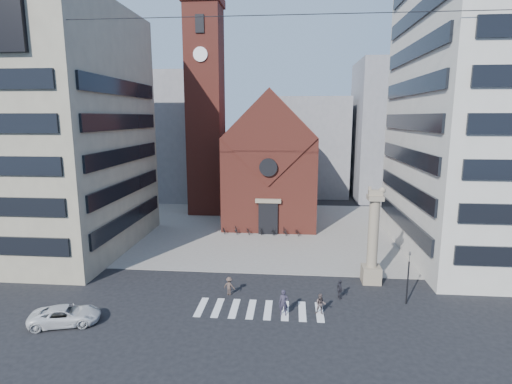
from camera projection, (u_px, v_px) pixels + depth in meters
ground at (256, 292)px, 33.52m from camera, size 120.00×120.00×0.00m
piazza at (269, 229)px, 52.11m from camera, size 46.00×30.00×0.05m
zebra_crossing at (260, 309)px, 30.53m from camera, size 10.20×3.20×0.01m
church at (272, 164)px, 56.54m from camera, size 12.00×16.65×18.00m
campanile at (206, 108)px, 58.87m from camera, size 5.50×5.50×31.20m
building_left at (43, 131)px, 43.00m from camera, size 18.00×20.00×26.00m
building_right at (504, 102)px, 40.17m from camera, size 18.00×22.00×32.00m
bg_block_left at (166, 136)px, 72.38m from camera, size 16.00×14.00×22.00m
bg_block_mid at (309, 146)px, 75.36m from camera, size 14.00×12.00×18.00m
bg_block_right at (401, 131)px, 70.45m from camera, size 16.00×14.00×24.00m
lion_column at (373, 245)px, 34.93m from camera, size 1.63×1.60×8.68m
traffic_light at (408, 276)px, 31.06m from camera, size 0.13×0.16×4.30m
white_car at (65, 315)px, 28.29m from camera, size 5.13×3.38×1.31m
pedestrian_0 at (284, 303)px, 29.51m from camera, size 0.72×0.47×1.96m
pedestrian_1 at (321, 304)px, 29.67m from camera, size 0.85×0.70×1.61m
pedestrian_2 at (340, 289)px, 32.24m from camera, size 0.62×0.99×1.57m
pedestrian_3 at (229, 286)px, 32.94m from camera, size 1.11×0.81×1.54m
scooter_0 at (224, 230)px, 50.31m from camera, size 1.14×1.64×0.82m
scooter_1 at (236, 230)px, 50.17m from camera, size 1.01×1.55×0.91m
scooter_2 at (248, 231)px, 50.04m from camera, size 1.14×1.64×0.82m
scooter_3 at (260, 231)px, 49.90m from camera, size 1.01×1.55×0.91m
scooter_4 at (272, 231)px, 49.77m from camera, size 1.14×1.64×0.82m
scooter_5 at (285, 231)px, 49.63m from camera, size 1.01×1.55×0.91m
scooter_6 at (297, 232)px, 49.50m from camera, size 1.14×1.64×0.82m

